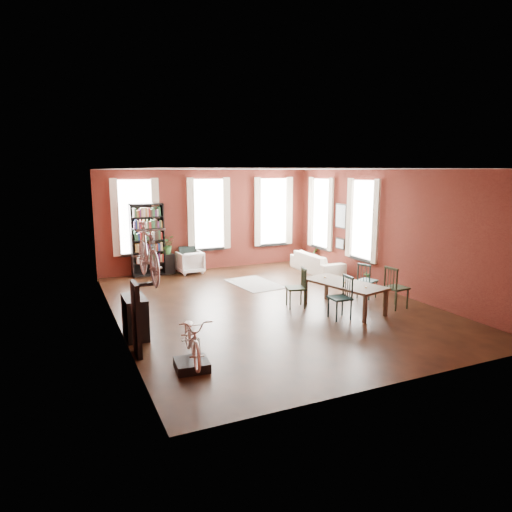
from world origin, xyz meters
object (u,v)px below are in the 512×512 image
dining_table (344,296)px  white_armchair (190,261)px  dining_chair_d (367,281)px  cream_sofa (317,259)px  bike_trainer (192,365)px  dining_chair_b (296,288)px  plant_stand (168,264)px  console_table (135,317)px  bookshelf (148,240)px  dining_chair_a (340,298)px  dining_chair_c (396,287)px  bicycle_floor (192,316)px

dining_table → white_armchair: white_armchair is taller
dining_chair_d → cream_sofa: dining_chair_d is taller
cream_sofa → bike_trainer: bearing=133.4°
white_armchair → dining_chair_b: bearing=102.2°
white_armchair → plant_stand: size_ratio=1.21×
dining_chair_b → console_table: dining_chair_b is taller
bike_trainer → dining_table: bearing=22.1°
bookshelf → plant_stand: bearing=0.0°
plant_stand → white_armchair: bearing=-17.7°
dining_chair_d → cream_sofa: bearing=-30.0°
dining_chair_b → cream_sofa: (2.46, 3.04, -0.06)m
bookshelf → dining_chair_a: bearing=-63.4°
cream_sofa → bookshelf: bearing=71.0°
dining_chair_c → dining_chair_d: bearing=-1.2°
dining_chair_b → bookshelf: (-2.49, 4.74, 0.63)m
dining_table → bike_trainer: bearing=-172.5°
dining_chair_c → bicycle_floor: bearing=98.4°
dining_table → dining_chair_c: bearing=-31.2°
console_table → bicycle_floor: (0.60, -1.83, 0.48)m
bookshelf → plant_stand: (0.60, 0.00, -0.79)m
dining_chair_b → bicycle_floor: size_ratio=0.64×
bookshelf → cream_sofa: (4.95, -1.70, -0.69)m
cream_sofa → white_armchair: bearing=68.0°
bike_trainer → bicycle_floor: bicycle_floor is taller
bike_trainer → bicycle_floor: size_ratio=0.36×
dining_chair_b → console_table: 3.80m
bookshelf → plant_stand: size_ratio=3.49×
dining_chair_a → white_armchair: size_ratio=1.23×
dining_chair_c → dining_chair_d: dining_chair_c is taller
bookshelf → bicycle_floor: (-0.68, -7.03, -0.22)m
bike_trainer → console_table: (-0.57, 1.85, 0.32)m
dining_table → bookshelf: size_ratio=0.86×
plant_stand → bicycle_floor: (-1.28, -7.03, 0.57)m
bike_trainer → console_table: console_table is taller
plant_stand → console_table: bearing=-109.9°
cream_sofa → console_table: bearing=119.3°
dining_table → dining_chair_c: (1.20, -0.36, 0.17)m
dining_chair_b → dining_chair_a: bearing=37.0°
plant_stand → dining_chair_c: bearing=-55.2°
dining_chair_b → cream_sofa: bearing=156.1°
white_armchair → dining_table: bearing=109.4°
dining_chair_a → cream_sofa: size_ratio=0.45×
dining_chair_b → console_table: size_ratio=1.17×
bookshelf → bicycle_floor: bearing=-95.5°
bicycle_floor → white_armchair: bearing=81.7°
white_armchair → plant_stand: 0.67m
dining_chair_c → console_table: (-5.88, 0.55, -0.09)m
white_armchair → bike_trainer: size_ratio=1.44×
bookshelf → plant_stand: 0.99m
bike_trainer → console_table: 1.97m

